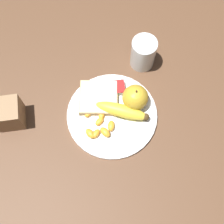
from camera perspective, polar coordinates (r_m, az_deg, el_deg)
name	(u,v)px	position (r m, az deg, el deg)	size (l,w,h in m)	color
ground_plane	(112,116)	(0.90, 0.00, -0.73)	(3.00, 3.00, 0.00)	brown
plate	(112,115)	(0.89, 0.00, -0.56)	(0.26, 0.26, 0.01)	white
juice_glass	(143,54)	(0.94, 5.71, 10.55)	(0.07, 0.07, 0.10)	silver
apple	(135,98)	(0.87, 4.28, 2.65)	(0.07, 0.07, 0.08)	gold
banana	(122,111)	(0.87, 1.93, 0.19)	(0.15, 0.10, 0.04)	yellow
bread_slice	(99,98)	(0.89, -2.46, 2.60)	(0.12, 0.12, 0.02)	tan
fork	(115,116)	(0.88, 0.63, -0.75)	(0.06, 0.17, 0.00)	#B2B2B7
jam_packet	(116,88)	(0.91, 0.75, 4.38)	(0.05, 0.04, 0.02)	silver
orange_segment_0	(99,122)	(0.87, -2.33, -1.75)	(0.03, 0.03, 0.02)	#F9A32D
orange_segment_1	(101,114)	(0.88, -1.96, -0.41)	(0.02, 0.03, 0.02)	#F9A32D
orange_segment_2	(89,113)	(0.88, -4.31, -0.27)	(0.03, 0.03, 0.02)	#F9A32D
orange_segment_3	(105,132)	(0.86, -1.25, -3.71)	(0.04, 0.04, 0.02)	#F9A32D
orange_segment_4	(90,134)	(0.86, -4.01, -3.96)	(0.03, 0.04, 0.02)	#F9A32D
orange_segment_5	(96,134)	(0.86, -2.96, -3.98)	(0.03, 0.03, 0.02)	#F9A32D
orange_segment_6	(111,126)	(0.86, -0.16, -2.55)	(0.03, 0.03, 0.02)	#F9A32D
condiment_caddy	(9,114)	(0.90, -18.33, -0.31)	(0.07, 0.07, 0.09)	#93704C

